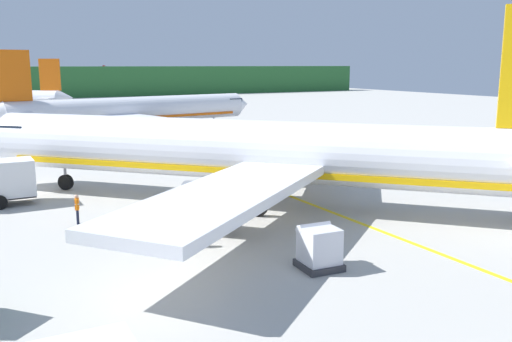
% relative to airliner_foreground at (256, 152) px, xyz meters
% --- Properties ---
extents(ground, '(240.00, 320.00, 0.20)m').
position_rel_airliner_foreground_xyz_m(ground, '(-3.63, 23.91, -3.49)').
color(ground, '#B7B5AD').
extents(distant_treeline, '(216.00, 6.00, 8.27)m').
position_rel_airliner_foreground_xyz_m(distant_treeline, '(-3.63, 126.38, 0.74)').
color(distant_treeline, '#28602D').
rests_on(distant_treeline, ground).
extents(airliner_foreground, '(31.70, 32.64, 11.90)m').
position_rel_airliner_foreground_xyz_m(airliner_foreground, '(0.00, 0.00, 0.00)').
color(airliner_foreground, white).
rests_on(airliner_foreground, ground).
extents(airliner_mid_apron, '(36.45, 30.20, 10.41)m').
position_rel_airliner_foreground_xyz_m(airliner_mid_apron, '(3.57, 39.75, -0.42)').
color(airliner_mid_apron, white).
rests_on(airliner_mid_apron, ground).
extents(airliner_distant, '(24.10, 28.66, 8.59)m').
position_rel_airliner_foreground_xyz_m(airliner_distant, '(27.52, 144.06, -0.94)').
color(airliner_distant, white).
rests_on(airliner_distant, ground).
extents(cargo_container_near, '(1.83, 1.83, 1.98)m').
position_rel_airliner_foreground_xyz_m(cargo_container_near, '(-3.01, -11.15, -2.46)').
color(cargo_container_near, '#333338').
rests_on(cargo_container_near, ground).
extents(crew_loader_left, '(0.33, 0.61, 1.69)m').
position_rel_airliner_foreground_xyz_m(crew_loader_left, '(-10.87, 1.04, -2.39)').
color(crew_loader_left, '#191E33').
rests_on(crew_loader_left, ground).
extents(crew_loader_right, '(0.63, 0.25, 1.69)m').
position_rel_airliner_foreground_xyz_m(crew_loader_right, '(-7.02, -5.63, -2.39)').
color(crew_loader_right, '#191E33').
rests_on(crew_loader_right, ground).
extents(apron_guide_line, '(0.30, 60.00, 0.01)m').
position_rel_airliner_foreground_xyz_m(apron_guide_line, '(3.12, -4.59, -3.39)').
color(apron_guide_line, yellow).
rests_on(apron_guide_line, ground).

